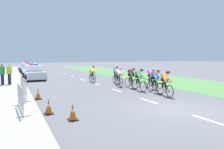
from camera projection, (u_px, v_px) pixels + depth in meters
The scene contains 23 objects.
ground_plane at pixel (176, 110), 9.90m from camera, with size 160.00×160.00×0.00m, color #56565B.
kerb_edge at pixel (23, 82), 20.25m from camera, with size 0.16×60.00×0.13m, color #9E9E99.
grass_verge at pixel (148, 77), 25.81m from camera, with size 7.00×60.00×0.01m, color #4C7F42.
lane_markings_centre at pixel (89, 82), 20.95m from camera, with size 0.14×29.60×0.01m.
cyclist_lead at pixel (165, 83), 13.20m from camera, with size 0.44×1.72×1.56m.
cyclist_second at pixel (156, 81), 14.31m from camera, with size 0.42×1.72×1.56m.
cyclist_third at pixel (139, 79), 15.26m from camera, with size 0.45×1.72×1.56m.
cyclist_fourth at pixel (151, 78), 16.07m from camera, with size 0.42×1.72×1.56m.
cyclist_fifth at pixel (131, 78), 16.56m from camera, with size 0.45×1.72×1.56m.
cyclist_sixth at pixel (119, 76), 17.53m from camera, with size 0.44×1.72×1.56m.
cyclist_seventh at pixel (116, 75), 19.30m from camera, with size 0.44×1.72×1.56m.
cyclist_eighth at pixel (92, 74), 20.36m from camera, with size 0.42×1.72×1.56m.
police_car_nearest at pixel (34, 73), 22.72m from camera, with size 2.13×4.46×1.59m.
police_car_second at pixel (30, 70), 27.62m from camera, with size 2.10×4.45×1.59m.
police_car_third at pixel (27, 68), 33.04m from camera, with size 2.20×4.50×1.59m.
crowd_barrier_front at pixel (20, 98), 9.19m from camera, with size 0.61×2.32×1.07m.
crowd_barrier_middle at pixel (24, 88), 11.95m from camera, with size 0.63×2.32×1.07m.
crowd_barrier_rear at pixel (22, 83), 14.61m from camera, with size 0.51×2.32×1.07m.
traffic_cone_near at pixel (73, 112), 8.23m from camera, with size 0.36×0.36×0.64m.
traffic_cone_mid at pixel (49, 107), 9.11m from camera, with size 0.36×0.36×0.64m.
traffic_cone_far at pixel (38, 94), 12.26m from camera, with size 0.36×0.36×0.64m.
spectator_closest at pixel (9, 72), 17.84m from camera, with size 0.41×0.43×1.68m.
spectator_back at pixel (2, 73), 17.59m from camera, with size 0.42×0.42×1.68m.
Camera 1 is at (-6.63, -7.68, 2.37)m, focal length 35.63 mm.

